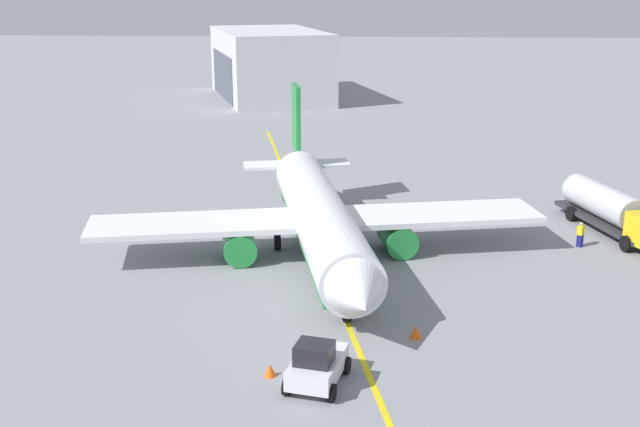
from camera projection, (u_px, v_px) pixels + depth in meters
ground_plane at (320, 257)px, 51.19m from camera, size 400.00×400.00×0.00m
airplane at (319, 217)px, 50.93m from camera, size 31.19×29.94×9.51m
fuel_tanker at (611, 209)px, 55.83m from camera, size 11.36×5.37×3.15m
pushback_tug at (317, 364)px, 34.90m from camera, size 3.95×2.99×2.20m
refueling_worker at (580, 235)px, 53.07m from camera, size 0.63×0.60×1.71m
safety_cone_nose at (270, 370)px, 35.88m from camera, size 0.55×0.55×0.61m
safety_cone_wingtip at (416, 332)px, 39.66m from camera, size 0.62×0.62×0.69m
distant_hangar at (269, 64)px, 117.93m from camera, size 29.17×21.56×10.06m
taxi_line_marking at (320, 257)px, 51.19m from camera, size 87.21×17.98×0.01m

